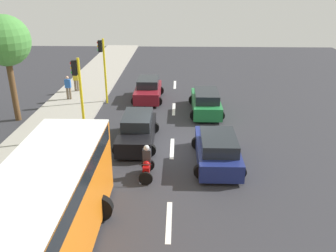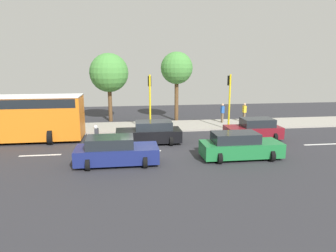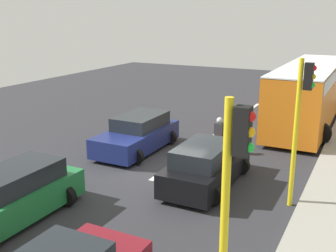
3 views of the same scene
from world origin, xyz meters
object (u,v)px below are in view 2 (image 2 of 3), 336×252
car_dark_blue (116,151)px  traffic_light_corner (150,96)px  motorcycle (95,139)px  pedestrian_near_signal (244,112)px  car_maroon (254,130)px  pedestrian_by_tree (222,112)px  car_black (150,133)px  traffic_light_midblock (229,94)px  street_tree_north (177,69)px  car_green (240,146)px  street_tree_south (109,73)px

car_dark_blue → traffic_light_corner: 7.74m
motorcycle → traffic_light_corner: 5.84m
pedestrian_near_signal → traffic_light_corner: size_ratio=0.38×
car_maroon → pedestrian_by_tree: 5.69m
car_maroon → car_black: bearing=90.2°
traffic_light_corner → car_dark_blue: bearing=160.9°
car_dark_blue → traffic_light_midblock: traffic_light_midblock is taller
car_black → car_maroon: bearing=-89.8°
car_black → street_tree_north: size_ratio=0.68×
street_tree_north → motorcycle: bearing=142.3°
car_maroon → pedestrian_by_tree: pedestrian_by_tree is taller
pedestrian_near_signal → pedestrian_by_tree: 2.02m
traffic_light_corner → pedestrian_by_tree: bearing=-67.8°
car_green → traffic_light_corner: 8.61m
pedestrian_by_tree → street_tree_north: 5.74m
car_black → traffic_light_midblock: size_ratio=0.97×
car_black → traffic_light_midblock: bearing=-65.4°
motorcycle → pedestrian_by_tree: 12.29m
car_black → street_tree_north: (7.82, -3.11, 4.12)m
pedestrian_by_tree → street_tree_north: size_ratio=0.27×
car_dark_blue → street_tree_north: size_ratio=0.70×
car_green → car_maroon: size_ratio=1.18×
motorcycle → traffic_light_midblock: (3.79, -10.06, 2.29)m
car_green → street_tree_south: street_tree_south is taller
car_maroon → motorcycle: 10.98m
pedestrian_by_tree → car_maroon: bearing=-174.8°
car_dark_blue → street_tree_north: bearing=-24.0°
car_green → traffic_light_corner: (6.95, 4.57, 2.22)m
car_green → motorcycle: motorcycle is taller
traffic_light_corner → street_tree_north: size_ratio=0.71×
motorcycle → street_tree_south: 9.94m
motorcycle → street_tree_north: bearing=-37.7°
car_dark_blue → traffic_light_corner: size_ratio=0.98×
street_tree_south → car_maroon: bearing=-128.7°
car_maroon → traffic_light_corner: size_ratio=0.86×
pedestrian_near_signal → pedestrian_by_tree: same height
traffic_light_midblock → street_tree_north: 6.21m
car_dark_blue → car_green: size_ratio=0.97×
motorcycle → pedestrian_by_tree: pedestrian_by_tree is taller
pedestrian_near_signal → street_tree_north: 7.23m
pedestrian_by_tree → traffic_light_midblock: 3.31m
pedestrian_near_signal → traffic_light_midblock: (-2.70, 2.39, 1.87)m
car_black → car_green: 6.25m
car_dark_blue → street_tree_south: size_ratio=0.71×
motorcycle → street_tree_north: street_tree_north is taller
pedestrian_by_tree → traffic_light_corner: traffic_light_corner is taller
car_green → pedestrian_near_signal: 10.48m
street_tree_south → traffic_light_corner: bearing=-148.7°
street_tree_north → traffic_light_midblock: bearing=-144.9°
car_dark_blue → car_black: 4.57m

